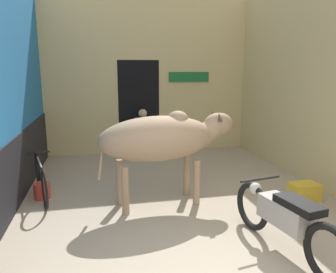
{
  "coord_description": "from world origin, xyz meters",
  "views": [
    {
      "loc": [
        -1.24,
        -2.62,
        2.11
      ],
      "look_at": [
        -0.15,
        2.51,
        1.02
      ],
      "focal_mm": 35.0,
      "sensor_mm": 36.0,
      "label": 1
    }
  ],
  "objects": [
    {
      "name": "shopkeeper_seated",
      "position": [
        -0.21,
        5.14,
        0.61
      ],
      "size": [
        0.37,
        0.33,
        1.15
      ],
      "color": "#282833",
      "rests_on": "ground_plane"
    },
    {
      "name": "crate",
      "position": [
        1.99,
        1.85,
        0.14
      ],
      "size": [
        0.44,
        0.32,
        0.28
      ],
      "color": "gold",
      "rests_on": "ground_plane"
    },
    {
      "name": "cow",
      "position": [
        -0.29,
        2.2,
        1.06
      ],
      "size": [
        2.24,
        0.96,
        1.48
      ],
      "color": "tan",
      "rests_on": "ground_plane"
    },
    {
      "name": "wall_right_with_door",
      "position": [
        2.62,
        2.74,
        1.89
      ],
      "size": [
        0.22,
        5.57,
        3.82
      ],
      "color": "#D1BC84",
      "rests_on": "ground_plane"
    },
    {
      "name": "plastic_stool",
      "position": [
        -0.56,
        5.32,
        0.23
      ],
      "size": [
        0.37,
        0.37,
        0.43
      ],
      "color": "#2856B2",
      "rests_on": "ground_plane"
    },
    {
      "name": "bucket",
      "position": [
        -2.22,
        2.81,
        0.13
      ],
      "size": [
        0.26,
        0.26,
        0.26
      ],
      "color": "#C63D33",
      "rests_on": "ground_plane"
    },
    {
      "name": "wall_left_shopfront",
      "position": [
        -2.62,
        2.78,
        1.85
      ],
      "size": [
        0.25,
        5.57,
        3.82
      ],
      "color": "#236BAD",
      "rests_on": "ground_plane"
    },
    {
      "name": "motorcycle_near",
      "position": [
        0.8,
        0.5,
        0.43
      ],
      "size": [
        0.58,
        1.88,
        0.76
      ],
      "color": "black",
      "rests_on": "ground_plane"
    },
    {
      "name": "wall_back_with_doorway",
      "position": [
        -0.08,
        5.81,
        1.66
      ],
      "size": [
        5.07,
        0.93,
        3.82
      ],
      "color": "#D1BC84",
      "rests_on": "ground_plane"
    },
    {
      "name": "bicycle",
      "position": [
        -2.24,
        2.9,
        0.34
      ],
      "size": [
        0.57,
        1.7,
        0.67
      ],
      "color": "black",
      "rests_on": "ground_plane"
    }
  ]
}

